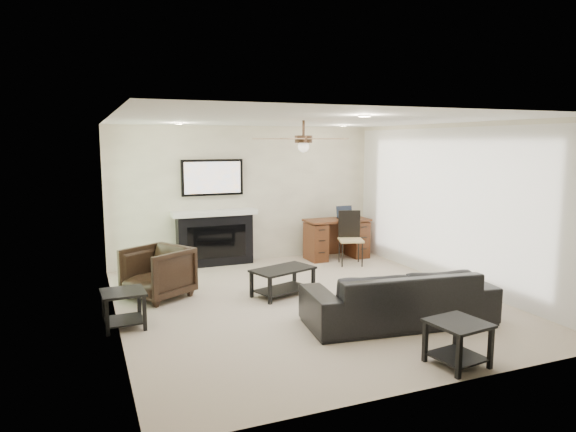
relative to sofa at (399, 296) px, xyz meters
The scene contains 10 objects.
room_shell 1.93m from the sofa, 112.70° to the left, with size 5.50×5.54×2.52m.
sofa is the anchor object (origin of this frame).
armchair 3.37m from the sofa, 140.41° to the left, with size 0.79×0.81×0.74m, color black.
coffee_table 1.84m from the sofa, 119.36° to the left, with size 0.90×0.50×0.40m, color black.
end_table_near 1.26m from the sofa, 96.84° to the right, with size 0.52×0.52×0.45m, color black.
end_table_left 3.34m from the sofa, 160.75° to the left, with size 0.50×0.50×0.45m, color black.
fireplace_unit 4.06m from the sofa, 109.76° to the left, with size 1.52×0.34×1.91m, color black.
desk 3.56m from the sofa, 74.88° to the left, with size 1.22×0.56×0.76m, color #361D0D.
desk_chair 3.04m from the sofa, 72.16° to the left, with size 0.42×0.44×0.97m, color black.
laptop 3.64m from the sofa, 71.72° to the left, with size 0.33×0.24×0.23m, color black.
Camera 1 is at (-2.83, -6.32, 2.22)m, focal length 32.00 mm.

